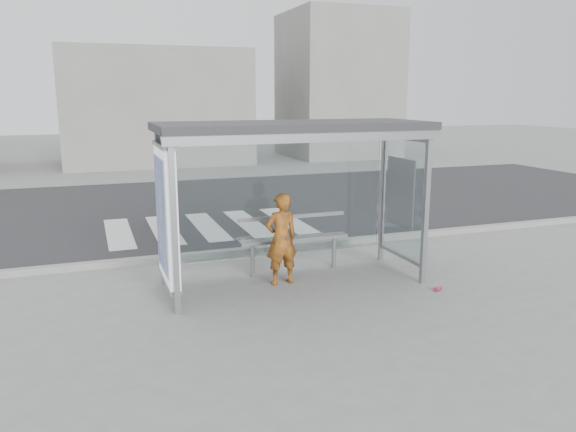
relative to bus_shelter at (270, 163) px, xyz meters
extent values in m
plane|color=slate|center=(0.37, -0.06, -1.98)|extent=(80.00, 80.00, 0.00)
cube|color=#232326|center=(0.37, 6.94, -1.98)|extent=(30.00, 10.00, 0.01)
cube|color=gray|center=(0.37, 1.89, -1.92)|extent=(30.00, 0.18, 0.12)
cube|color=silver|center=(-2.13, 4.44, -1.98)|extent=(0.55, 3.00, 0.00)
cube|color=silver|center=(-1.13, 4.44, -1.98)|extent=(0.55, 3.00, 0.00)
cube|color=silver|center=(-0.13, 4.44, -1.98)|extent=(0.55, 3.00, 0.00)
cube|color=silver|center=(0.87, 4.44, -1.98)|extent=(0.55, 3.00, 0.00)
cube|color=silver|center=(1.87, 4.44, -1.98)|extent=(0.55, 3.00, 0.00)
cube|color=gray|center=(-1.63, -0.76, -0.73)|extent=(0.08, 0.08, 2.50)
cube|color=gray|center=(2.37, -0.76, -0.73)|extent=(0.08, 0.08, 2.50)
cube|color=gray|center=(-1.63, 0.64, -0.73)|extent=(0.08, 0.08, 2.50)
cube|color=gray|center=(2.37, 0.64, -0.73)|extent=(0.08, 0.08, 2.50)
cube|color=#2D2D30|center=(0.37, -0.06, 0.58)|extent=(4.25, 1.65, 0.12)
cube|color=gray|center=(0.37, -0.82, 0.47)|extent=(4.25, 0.06, 0.18)
cube|color=white|center=(0.37, 0.64, -0.68)|extent=(3.80, 0.02, 2.00)
cube|color=white|center=(-1.63, -0.06, -0.68)|extent=(0.15, 1.25, 2.00)
cube|color=#2C49A1|center=(-1.54, -0.06, -0.68)|extent=(0.01, 1.10, 1.70)
cylinder|color=orange|center=(-1.53, 0.19, -0.43)|extent=(0.02, 0.32, 0.32)
cube|color=white|center=(2.37, -0.06, -0.68)|extent=(0.03, 1.25, 2.00)
cube|color=beige|center=(2.34, -0.01, -0.58)|extent=(0.03, 0.86, 1.16)
cube|color=gray|center=(0.37, 17.94, 0.52)|extent=(8.00, 5.00, 5.00)
cube|color=gray|center=(9.37, 17.94, 1.52)|extent=(5.00, 5.00, 7.00)
imported|color=orange|center=(0.18, -0.01, -1.23)|extent=(0.59, 0.42, 1.51)
cube|color=slate|center=(0.59, 0.51, -1.39)|extent=(1.94, 0.24, 0.05)
cylinder|color=slate|center=(-0.16, 0.51, -1.70)|extent=(0.08, 0.08, 0.57)
cylinder|color=slate|center=(1.35, 0.51, -1.70)|extent=(0.08, 0.08, 0.57)
cube|color=slate|center=(0.59, 0.60, -1.01)|extent=(1.94, 0.04, 0.06)
cylinder|color=#E3426D|center=(2.39, -1.19, -1.95)|extent=(0.15, 0.12, 0.07)
camera|label=1|loc=(-2.68, -8.29, 1.04)|focal=35.00mm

